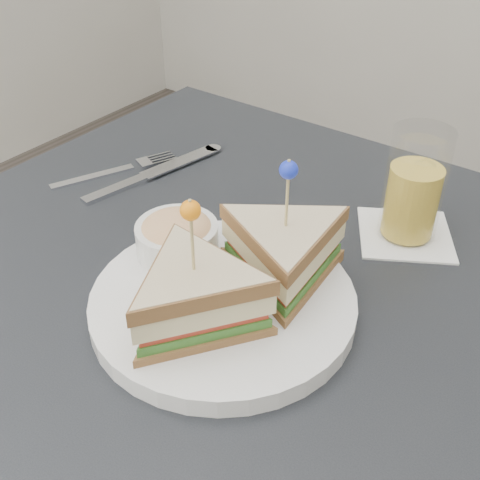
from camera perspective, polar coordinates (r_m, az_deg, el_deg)
name	(u,v)px	position (r m, az deg, el deg)	size (l,w,h in m)	color
table	(228,328)	(0.71, -1.14, -8.36)	(0.80, 0.80, 0.75)	black
plate_meal	(230,276)	(0.59, -0.91, -3.43)	(0.36, 0.36, 0.16)	white
cutlery_fork	(121,169)	(0.88, -11.25, 6.60)	(0.09, 0.18, 0.01)	silver
cutlery_knife	(150,175)	(0.85, -8.54, 6.15)	(0.06, 0.23, 0.01)	silver
drink_set	(413,192)	(0.72, 16.12, 4.42)	(0.15, 0.15, 0.14)	white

